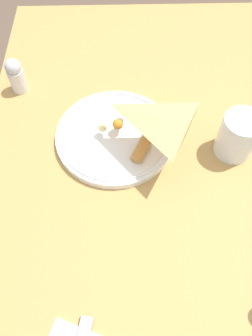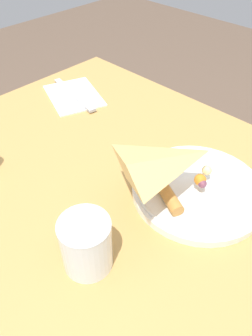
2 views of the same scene
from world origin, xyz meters
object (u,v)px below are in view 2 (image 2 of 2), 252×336
Objects in this scene: plate_pizza at (198,188)px; milk_glass at (86,245)px; dining_table at (138,239)px; butter_knife at (76,96)px; napkin_folded at (74,96)px.

plate_pizza is 2.65× the size of milk_glass.
dining_table is at bearing 61.38° from plate_pizza.
butter_knife is at bearing -23.35° from dining_table.
milk_glass is (-0.02, 0.14, 0.15)m from dining_table.
milk_glass reaches higher than napkin_folded.
plate_pizza reaches higher than butter_knife.
butter_knife is at bearing 168.94° from napkin_folded.
butter_knife reaches higher than dining_table.
butter_knife reaches higher than napkin_folded.
dining_table is 0.17m from plate_pizza.
napkin_folded is at bearing -8.30° from plate_pizza.
milk_glass is 0.45× the size of butter_knife.
milk_glass is at bearing 98.29° from dining_table.
milk_glass reaches higher than plate_pizza.
dining_table is 5.14× the size of butter_knife.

